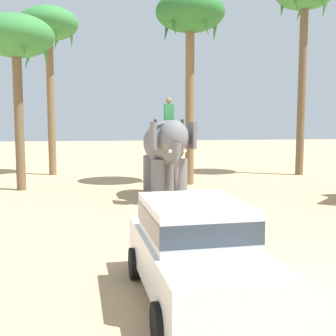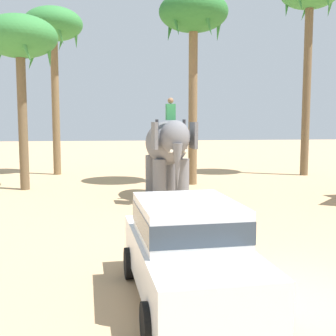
{
  "view_description": "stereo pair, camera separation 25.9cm",
  "coord_description": "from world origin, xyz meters",
  "px_view_note": "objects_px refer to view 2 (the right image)",
  "views": [
    {
      "loc": [
        -3.01,
        -6.53,
        3.02
      ],
      "look_at": [
        -1.04,
        6.28,
        1.6
      ],
      "focal_mm": 46.02,
      "sensor_mm": 36.0,
      "label": 1
    },
    {
      "loc": [
        -2.76,
        -6.56,
        3.02
      ],
      "look_at": [
        -1.04,
        6.28,
        1.6
      ],
      "focal_mm": 46.02,
      "sensor_mm": 36.0,
      "label": 2
    }
  ],
  "objects_px": {
    "car_sedan_foreground": "(188,247)",
    "palm_tree_behind_elephant": "(20,41)",
    "elephant_with_mahout": "(167,147)",
    "palm_tree_near_hut": "(53,30)",
    "palm_tree_left_of_road": "(193,19)",
    "palm_tree_far_back": "(310,0)"
  },
  "relations": [
    {
      "from": "palm_tree_behind_elephant",
      "to": "palm_tree_left_of_road",
      "type": "bearing_deg",
      "value": 4.59
    },
    {
      "from": "palm_tree_near_hut",
      "to": "palm_tree_left_of_road",
      "type": "xyz_separation_m",
      "value": [
        6.89,
        -4.76,
        -0.28
      ]
    },
    {
      "from": "palm_tree_near_hut",
      "to": "palm_tree_far_back",
      "type": "relative_size",
      "value": 0.85
    },
    {
      "from": "elephant_with_mahout",
      "to": "palm_tree_far_back",
      "type": "bearing_deg",
      "value": 35.67
    },
    {
      "from": "car_sedan_foreground",
      "to": "elephant_with_mahout",
      "type": "xyz_separation_m",
      "value": [
        0.95,
        9.76,
        1.06
      ]
    },
    {
      "from": "palm_tree_near_hut",
      "to": "car_sedan_foreground",
      "type": "bearing_deg",
      "value": -76.67
    },
    {
      "from": "car_sedan_foreground",
      "to": "palm_tree_behind_elephant",
      "type": "height_order",
      "value": "palm_tree_behind_elephant"
    },
    {
      "from": "palm_tree_far_back",
      "to": "palm_tree_near_hut",
      "type": "bearing_deg",
      "value": 171.21
    },
    {
      "from": "palm_tree_behind_elephant",
      "to": "palm_tree_near_hut",
      "type": "height_order",
      "value": "palm_tree_near_hut"
    },
    {
      "from": "palm_tree_behind_elephant",
      "to": "palm_tree_left_of_road",
      "type": "xyz_separation_m",
      "value": [
        7.65,
        0.61,
        1.31
      ]
    },
    {
      "from": "palm_tree_near_hut",
      "to": "palm_tree_far_back",
      "type": "bearing_deg",
      "value": -8.79
    },
    {
      "from": "car_sedan_foreground",
      "to": "palm_tree_far_back",
      "type": "height_order",
      "value": "palm_tree_far_back"
    },
    {
      "from": "palm_tree_near_hut",
      "to": "palm_tree_far_back",
      "type": "distance_m",
      "value": 14.0
    },
    {
      "from": "palm_tree_left_of_road",
      "to": "palm_tree_far_back",
      "type": "xyz_separation_m",
      "value": [
        6.87,
        2.63,
        1.76
      ]
    },
    {
      "from": "palm_tree_left_of_road",
      "to": "palm_tree_far_back",
      "type": "distance_m",
      "value": 7.56
    },
    {
      "from": "elephant_with_mahout",
      "to": "palm_tree_behind_elephant",
      "type": "distance_m",
      "value": 7.98
    },
    {
      "from": "elephant_with_mahout",
      "to": "palm_tree_near_hut",
      "type": "distance_m",
      "value": 11.47
    },
    {
      "from": "palm_tree_behind_elephant",
      "to": "palm_tree_far_back",
      "type": "bearing_deg",
      "value": 12.6
    },
    {
      "from": "palm_tree_behind_elephant",
      "to": "elephant_with_mahout",
      "type": "bearing_deg",
      "value": -25.72
    },
    {
      "from": "palm_tree_left_of_road",
      "to": "elephant_with_mahout",
      "type": "bearing_deg",
      "value": -115.54
    },
    {
      "from": "elephant_with_mahout",
      "to": "palm_tree_behind_elephant",
      "type": "height_order",
      "value": "palm_tree_behind_elephant"
    },
    {
      "from": "elephant_with_mahout",
      "to": "palm_tree_near_hut",
      "type": "height_order",
      "value": "palm_tree_near_hut"
    }
  ]
}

